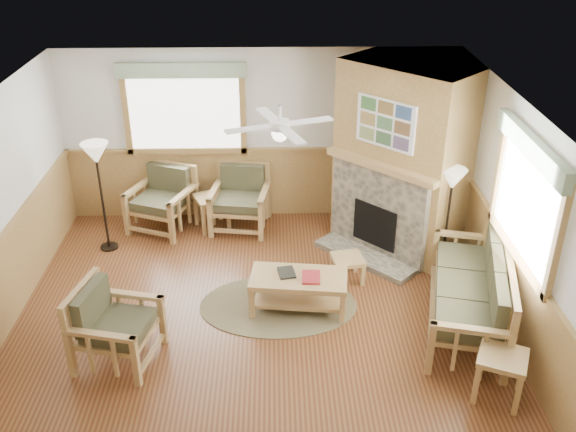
{
  "coord_description": "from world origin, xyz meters",
  "views": [
    {
      "loc": [
        0.23,
        -6.32,
        4.84
      ],
      "look_at": [
        0.4,
        0.7,
        1.15
      ],
      "focal_mm": 40.0,
      "sensor_mm": 36.0,
      "label": 1
    }
  ],
  "objects_px": {
    "sofa": "(468,289)",
    "footstool": "(347,269)",
    "end_table_sofa": "(499,376)",
    "floor_lamp_left": "(102,197)",
    "armchair_left": "(116,325)",
    "end_table_chairs": "(212,212)",
    "floor_lamp_right": "(447,222)",
    "armchair_back_left": "(161,200)",
    "armchair_back_right": "(240,200)",
    "coffee_table": "(299,292)"
  },
  "relations": [
    {
      "from": "armchair_left",
      "to": "coffee_table",
      "type": "bearing_deg",
      "value": -52.9
    },
    {
      "from": "armchair_left",
      "to": "floor_lamp_left",
      "type": "bearing_deg",
      "value": 28.54
    },
    {
      "from": "end_table_chairs",
      "to": "floor_lamp_right",
      "type": "bearing_deg",
      "value": -22.37
    },
    {
      "from": "sofa",
      "to": "footstool",
      "type": "xyz_separation_m",
      "value": [
        -1.34,
        0.98,
        -0.32
      ]
    },
    {
      "from": "armchair_back_right",
      "to": "armchair_left",
      "type": "height_order",
      "value": "armchair_back_right"
    },
    {
      "from": "sofa",
      "to": "floor_lamp_left",
      "type": "distance_m",
      "value": 5.16
    },
    {
      "from": "sofa",
      "to": "armchair_left",
      "type": "xyz_separation_m",
      "value": [
        -4.09,
        -0.57,
        -0.03
      ]
    },
    {
      "from": "footstool",
      "to": "floor_lamp_right",
      "type": "distance_m",
      "value": 1.48
    },
    {
      "from": "floor_lamp_right",
      "to": "armchair_back_right",
      "type": "bearing_deg",
      "value": 154.57
    },
    {
      "from": "armchair_back_right",
      "to": "floor_lamp_left",
      "type": "height_order",
      "value": "floor_lamp_left"
    },
    {
      "from": "sofa",
      "to": "end_table_sofa",
      "type": "bearing_deg",
      "value": 14.06
    },
    {
      "from": "sofa",
      "to": "end_table_sofa",
      "type": "relative_size",
      "value": 3.94
    },
    {
      "from": "end_table_sofa",
      "to": "floor_lamp_right",
      "type": "bearing_deg",
      "value": 90.0
    },
    {
      "from": "floor_lamp_left",
      "to": "sofa",
      "type": "bearing_deg",
      "value": -22.01
    },
    {
      "from": "sofa",
      "to": "armchair_back_left",
      "type": "bearing_deg",
      "value": -107.91
    },
    {
      "from": "footstool",
      "to": "floor_lamp_right",
      "type": "height_order",
      "value": "floor_lamp_right"
    },
    {
      "from": "armchair_left",
      "to": "end_table_sofa",
      "type": "xyz_separation_m",
      "value": [
        4.09,
        -0.71,
        -0.19
      ]
    },
    {
      "from": "coffee_table",
      "to": "sofa",
      "type": "bearing_deg",
      "value": -2.84
    },
    {
      "from": "footstool",
      "to": "armchair_left",
      "type": "bearing_deg",
      "value": -150.48
    },
    {
      "from": "footstool",
      "to": "floor_lamp_right",
      "type": "bearing_deg",
      "value": 8.25
    },
    {
      "from": "armchair_back_left",
      "to": "floor_lamp_right",
      "type": "height_order",
      "value": "floor_lamp_right"
    },
    {
      "from": "armchair_back_right",
      "to": "armchair_left",
      "type": "distance_m",
      "value": 3.34
    },
    {
      "from": "armchair_back_right",
      "to": "floor_lamp_right",
      "type": "relative_size",
      "value": 0.61
    },
    {
      "from": "armchair_back_right",
      "to": "footstool",
      "type": "relative_size",
      "value": 2.33
    },
    {
      "from": "footstool",
      "to": "end_table_chairs",
      "type": "bearing_deg",
      "value": 141.57
    },
    {
      "from": "floor_lamp_left",
      "to": "floor_lamp_right",
      "type": "distance_m",
      "value": 4.83
    },
    {
      "from": "armchair_left",
      "to": "footstool",
      "type": "relative_size",
      "value": 2.28
    },
    {
      "from": "end_table_sofa",
      "to": "footstool",
      "type": "xyz_separation_m",
      "value": [
        -1.34,
        2.26,
        -0.09
      ]
    },
    {
      "from": "armchair_back_left",
      "to": "coffee_table",
      "type": "xyz_separation_m",
      "value": [
        2.03,
        -2.19,
        -0.24
      ]
    },
    {
      "from": "armchair_left",
      "to": "end_table_chairs",
      "type": "distance_m",
      "value": 3.21
    },
    {
      "from": "end_table_chairs",
      "to": "end_table_sofa",
      "type": "bearing_deg",
      "value": -49.2
    },
    {
      "from": "sofa",
      "to": "coffee_table",
      "type": "height_order",
      "value": "sofa"
    },
    {
      "from": "armchair_back_right",
      "to": "end_table_sofa",
      "type": "bearing_deg",
      "value": -44.79
    },
    {
      "from": "armchair_back_left",
      "to": "armchair_left",
      "type": "height_order",
      "value": "armchair_back_left"
    },
    {
      "from": "floor_lamp_left",
      "to": "footstool",
      "type": "bearing_deg",
      "value": -15.38
    },
    {
      "from": "coffee_table",
      "to": "end_table_sofa",
      "type": "xyz_separation_m",
      "value": [
        2.03,
        -1.62,
        0.03
      ]
    },
    {
      "from": "sofa",
      "to": "footstool",
      "type": "height_order",
      "value": "sofa"
    },
    {
      "from": "sofa",
      "to": "footstool",
      "type": "distance_m",
      "value": 1.69
    },
    {
      "from": "sofa",
      "to": "coffee_table",
      "type": "xyz_separation_m",
      "value": [
        -2.03,
        0.34,
        -0.25
      ]
    },
    {
      "from": "end_table_chairs",
      "to": "footstool",
      "type": "xyz_separation_m",
      "value": [
        1.95,
        -1.55,
        -0.09
      ]
    },
    {
      "from": "sofa",
      "to": "coffee_table",
      "type": "bearing_deg",
      "value": -85.58
    },
    {
      "from": "armchair_back_right",
      "to": "coffee_table",
      "type": "xyz_separation_m",
      "value": [
        0.82,
        -2.19,
        -0.23
      ]
    },
    {
      "from": "coffee_table",
      "to": "end_table_chairs",
      "type": "height_order",
      "value": "end_table_chairs"
    },
    {
      "from": "footstool",
      "to": "floor_lamp_left",
      "type": "xyz_separation_m",
      "value": [
        -3.44,
        0.95,
        0.65
      ]
    },
    {
      "from": "armchair_left",
      "to": "end_table_sofa",
      "type": "bearing_deg",
      "value": -86.68
    },
    {
      "from": "end_table_chairs",
      "to": "end_table_sofa",
      "type": "xyz_separation_m",
      "value": [
        3.29,
        -3.81,
        0.0
      ]
    },
    {
      "from": "footstool",
      "to": "floor_lamp_left",
      "type": "bearing_deg",
      "value": 164.62
    },
    {
      "from": "end_table_sofa",
      "to": "floor_lamp_left",
      "type": "distance_m",
      "value": 5.78
    },
    {
      "from": "armchair_back_left",
      "to": "end_table_sofa",
      "type": "distance_m",
      "value": 5.57
    },
    {
      "from": "armchair_back_right",
      "to": "floor_lamp_right",
      "type": "xyz_separation_m",
      "value": [
        2.85,
        -1.35,
        0.3
      ]
    }
  ]
}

